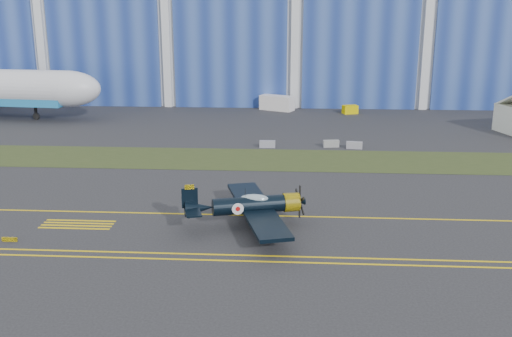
{
  "coord_description": "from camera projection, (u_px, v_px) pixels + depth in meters",
  "views": [
    {
      "loc": [
        -0.13,
        -54.01,
        18.14
      ],
      "look_at": [
        -3.6,
        1.4,
        2.46
      ],
      "focal_mm": 42.0,
      "sensor_mm": 36.0,
      "label": 1
    }
  ],
  "objects": [
    {
      "name": "barrier_b",
      "position": [
        331.0,
        144.0,
        76.31
      ],
      "size": [
        2.07,
        0.9,
        0.9
      ],
      "primitive_type": "cube",
      "rotation": [
        0.0,
        0.0,
        0.15
      ],
      "color": "gray",
      "rests_on": "ground"
    },
    {
      "name": "warbird",
      "position": [
        249.0,
        205.0,
        49.21
      ],
      "size": [
        14.8,
        16.44,
        4.11
      ],
      "rotation": [
        0.0,
        0.0,
        0.27
      ],
      "color": "black",
      "rests_on": "ground"
    },
    {
      "name": "barrier_a",
      "position": [
        267.0,
        144.0,
        76.06
      ],
      "size": [
        2.01,
        0.65,
        0.9
      ],
      "primitive_type": "cube",
      "rotation": [
        0.0,
        0.0,
        0.03
      ],
      "color": "gray",
      "rests_on": "ground"
    },
    {
      "name": "edge_line_far",
      "position": [
        292.0,
        257.0,
        43.83
      ],
      "size": [
        80.0,
        0.2,
        0.02
      ],
      "primitive_type": "cube",
      "color": "yellow",
      "rests_on": "ground"
    },
    {
      "name": "taxiway_centreline",
      "position": [
        293.0,
        216.0,
        51.99
      ],
      "size": [
        200.0,
        0.2,
        0.02
      ],
      "primitive_type": "cube",
      "color": "yellow",
      "rests_on": "ground"
    },
    {
      "name": "grass_median",
      "position": [
        293.0,
        160.0,
        70.24
      ],
      "size": [
        260.0,
        10.0,
        0.02
      ],
      "primitive_type": "cube",
      "color": "#475128",
      "rests_on": "ground"
    },
    {
      "name": "ground",
      "position": [
        293.0,
        198.0,
        56.8
      ],
      "size": [
        260.0,
        260.0,
        0.0
      ],
      "primitive_type": "plane",
      "color": "#2E2F32",
      "rests_on": "ground"
    },
    {
      "name": "hold_short_ladder",
      "position": [
        78.0,
        224.0,
        50.1
      ],
      "size": [
        6.0,
        2.4,
        0.02
      ],
      "primitive_type": null,
      "color": "yellow",
      "rests_on": "ground"
    },
    {
      "name": "tug",
      "position": [
        350.0,
        109.0,
        98.72
      ],
      "size": [
        2.71,
        2.13,
        1.38
      ],
      "primitive_type": "cube",
      "rotation": [
        0.0,
        0.0,
        0.31
      ],
      "color": "#E0C700",
      "rests_on": "ground"
    },
    {
      "name": "hangar",
      "position": [
        295.0,
        16.0,
        121.68
      ],
      "size": [
        220.0,
        45.7,
        30.0
      ],
      "color": "silver",
      "rests_on": "ground"
    },
    {
      "name": "guard_board_left",
      "position": [
        10.0,
        239.0,
        46.55
      ],
      "size": [
        1.2,
        0.15,
        0.35
      ],
      "primitive_type": "cube",
      "color": "yellow",
      "rests_on": "ground"
    },
    {
      "name": "barrier_c",
      "position": [
        354.0,
        145.0,
        75.5
      ],
      "size": [
        2.06,
        0.84,
        0.9
      ],
      "primitive_type": "cube",
      "rotation": [
        0.0,
        0.0,
        -0.12
      ],
      "color": "gray",
      "rests_on": "ground"
    },
    {
      "name": "edge_line_near",
      "position": [
        292.0,
        262.0,
        42.87
      ],
      "size": [
        80.0,
        0.2,
        0.02
      ],
      "primitive_type": "cube",
      "color": "yellow",
      "rests_on": "ground"
    },
    {
      "name": "shipping_container",
      "position": [
        277.0,
        103.0,
        101.73
      ],
      "size": [
        6.13,
        4.47,
        2.47
      ],
      "primitive_type": "cube",
      "rotation": [
        0.0,
        0.0,
        -0.44
      ],
      "color": "white",
      "rests_on": "ground"
    }
  ]
}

